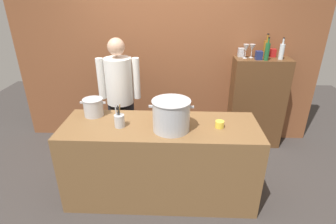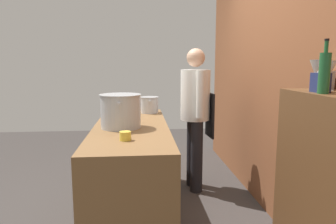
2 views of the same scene
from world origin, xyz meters
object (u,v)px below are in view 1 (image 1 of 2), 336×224
at_px(spice_tin_red, 273,53).
at_px(wine_glass_wide, 246,48).
at_px(utensil_crock, 119,120).
at_px(spice_tin_navy, 259,55).
at_px(butter_jar, 220,124).
at_px(wine_bottle_clear, 282,51).
at_px(stockpot_small, 93,107).
at_px(spice_tin_silver, 241,52).
at_px(wine_glass_tall, 252,48).
at_px(wine_bottle_amber, 266,49).
at_px(stockpot_large, 171,115).
at_px(wine_bottle_green, 267,51).
at_px(chef, 120,93).

bearing_deg(spice_tin_red, wine_glass_wide, -166.18).
relative_size(utensil_crock, spice_tin_navy, 2.20).
relative_size(butter_jar, wine_bottle_clear, 0.32).
relative_size(butter_jar, wine_glass_wide, 0.48).
xyz_separation_m(stockpot_small, wine_bottle_clear, (2.29, 0.96, 0.43)).
relative_size(wine_bottle_clear, wine_glass_wide, 1.51).
bearing_deg(spice_tin_red, spice_tin_silver, -179.49).
relative_size(stockpot_small, wine_glass_tall, 1.54).
xyz_separation_m(butter_jar, wine_bottle_amber, (0.76, 1.28, 0.51)).
relative_size(stockpot_large, wine_bottle_clear, 1.53).
bearing_deg(butter_jar, wine_glass_tall, 65.87).
bearing_deg(spice_tin_red, wine_bottle_green, -126.80).
relative_size(stockpot_large, butter_jar, 4.85).
relative_size(wine_bottle_clear, wine_bottle_green, 0.96).
xyz_separation_m(wine_bottle_amber, spice_tin_red, (0.12, 0.04, -0.07)).
bearing_deg(stockpot_small, wine_glass_tall, 28.26).
height_order(spice_tin_silver, spice_tin_navy, spice_tin_silver).
bearing_deg(stockpot_small, chef, 71.08).
height_order(wine_glass_tall, spice_tin_silver, wine_glass_tall).
xyz_separation_m(wine_bottle_green, spice_tin_red, (0.15, 0.20, -0.06)).
bearing_deg(spice_tin_navy, butter_jar, -118.85).
distance_m(butter_jar, spice_tin_navy, 1.40).
height_order(chef, wine_glass_tall, chef).
xyz_separation_m(wine_bottle_amber, wine_glass_wide, (-0.28, -0.06, 0.01)).
bearing_deg(spice_tin_silver, wine_bottle_green, -33.46).
bearing_deg(wine_glass_wide, butter_jar, -111.19).
height_order(chef, wine_glass_wide, chef).
xyz_separation_m(wine_bottle_clear, spice_tin_navy, (-0.30, -0.02, -0.05)).
xyz_separation_m(chef, stockpot_small, (-0.18, -0.53, 0.03)).
bearing_deg(spice_tin_silver, chef, -160.81).
relative_size(wine_bottle_amber, wine_glass_tall, 1.75).
relative_size(wine_bottle_clear, wine_glass_tall, 1.56).
xyz_separation_m(wine_glass_wide, spice_tin_silver, (-0.04, 0.09, -0.08)).
relative_size(stockpot_small, wine_glass_wide, 1.49).
xyz_separation_m(wine_bottle_green, wine_glass_wide, (-0.25, 0.10, 0.02)).
bearing_deg(spice_tin_red, wine_bottle_clear, -65.62).
distance_m(wine_bottle_clear, wine_glass_tall, 0.38).
bearing_deg(spice_tin_red, spice_tin_navy, -145.67).
xyz_separation_m(wine_glass_tall, spice_tin_red, (0.31, 0.06, -0.08)).
relative_size(wine_glass_wide, spice_tin_navy, 1.68).
height_order(utensil_crock, spice_tin_red, spice_tin_red).
bearing_deg(wine_bottle_amber, chef, -164.89).
bearing_deg(wine_glass_wide, stockpot_large, -126.84).
distance_m(stockpot_small, utensil_crock, 0.42).
height_order(wine_bottle_green, wine_glass_wide, wine_bottle_green).
xyz_separation_m(wine_glass_tall, spice_tin_silver, (-0.13, 0.06, -0.07)).
height_order(utensil_crock, wine_glass_wide, wine_glass_wide).
relative_size(stockpot_small, wine_bottle_clear, 0.99).
relative_size(stockpot_small, spice_tin_navy, 2.51).
relative_size(butter_jar, wine_glass_tall, 0.49).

